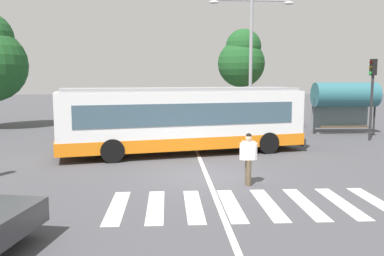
{
  "coord_description": "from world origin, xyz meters",
  "views": [
    {
      "loc": [
        -1.32,
        -13.59,
        3.43
      ],
      "look_at": [
        -0.25,
        3.82,
        1.3
      ],
      "focal_mm": 37.17,
      "sensor_mm": 36.0,
      "label": 1
    }
  ],
  "objects_px": {
    "pedestrian_crossing_street": "(248,156)",
    "background_tree_right": "(242,59)",
    "parked_car_blue": "(100,115)",
    "parked_car_teal": "(136,116)",
    "bus_stop_shelter": "(345,96)",
    "twin_arm_street_lamp": "(251,51)",
    "city_transit_bus": "(183,120)",
    "parked_car_champagne": "(242,115)",
    "parked_car_charcoal": "(207,115)",
    "parked_car_silver": "(174,116)",
    "traffic_light_far_corner": "(372,86)",
    "parked_car_red": "(278,114)"
  },
  "relations": [
    {
      "from": "pedestrian_crossing_street",
      "to": "background_tree_right",
      "type": "xyz_separation_m",
      "value": [
        3.55,
        20.44,
        4.17
      ]
    },
    {
      "from": "parked_car_blue",
      "to": "parked_car_teal",
      "type": "bearing_deg",
      "value": -10.34
    },
    {
      "from": "bus_stop_shelter",
      "to": "parked_car_teal",
      "type": "bearing_deg",
      "value": 160.0
    },
    {
      "from": "bus_stop_shelter",
      "to": "twin_arm_street_lamp",
      "type": "relative_size",
      "value": 0.49
    },
    {
      "from": "parked_car_teal",
      "to": "background_tree_right",
      "type": "relative_size",
      "value": 0.6
    },
    {
      "from": "city_transit_bus",
      "to": "parked_car_teal",
      "type": "distance_m",
      "value": 11.62
    },
    {
      "from": "parked_car_champagne",
      "to": "bus_stop_shelter",
      "type": "xyz_separation_m",
      "value": [
        5.55,
        -5.41,
        1.65
      ]
    },
    {
      "from": "background_tree_right",
      "to": "parked_car_charcoal",
      "type": "bearing_deg",
      "value": -136.81
    },
    {
      "from": "pedestrian_crossing_street",
      "to": "parked_car_champagne",
      "type": "xyz_separation_m",
      "value": [
        3.07,
        17.39,
        -0.2
      ]
    },
    {
      "from": "parked_car_blue",
      "to": "twin_arm_street_lamp",
      "type": "relative_size",
      "value": 0.56
    },
    {
      "from": "twin_arm_street_lamp",
      "to": "parked_car_champagne",
      "type": "bearing_deg",
      "value": 83.6
    },
    {
      "from": "parked_car_blue",
      "to": "bus_stop_shelter",
      "type": "distance_m",
      "value": 17.24
    },
    {
      "from": "bus_stop_shelter",
      "to": "background_tree_right",
      "type": "height_order",
      "value": "background_tree_right"
    },
    {
      "from": "parked_car_blue",
      "to": "bus_stop_shelter",
      "type": "height_order",
      "value": "bus_stop_shelter"
    },
    {
      "from": "parked_car_teal",
      "to": "parked_car_silver",
      "type": "height_order",
      "value": "same"
    },
    {
      "from": "city_transit_bus",
      "to": "parked_car_blue",
      "type": "distance_m",
      "value": 13.03
    },
    {
      "from": "city_transit_bus",
      "to": "pedestrian_crossing_street",
      "type": "bearing_deg",
      "value": -71.78
    },
    {
      "from": "pedestrian_crossing_street",
      "to": "twin_arm_street_lamp",
      "type": "distance_m",
      "value": 12.28
    },
    {
      "from": "parked_car_charcoal",
      "to": "background_tree_right",
      "type": "height_order",
      "value": "background_tree_right"
    },
    {
      "from": "parked_car_teal",
      "to": "bus_stop_shelter",
      "type": "bearing_deg",
      "value": -20.0
    },
    {
      "from": "city_transit_bus",
      "to": "parked_car_champagne",
      "type": "relative_size",
      "value": 2.58
    },
    {
      "from": "traffic_light_far_corner",
      "to": "bus_stop_shelter",
      "type": "relative_size",
      "value": 1.13
    },
    {
      "from": "city_transit_bus",
      "to": "twin_arm_street_lamp",
      "type": "distance_m",
      "value": 7.85
    },
    {
      "from": "traffic_light_far_corner",
      "to": "background_tree_right",
      "type": "distance_m",
      "value": 12.68
    },
    {
      "from": "city_transit_bus",
      "to": "parked_car_silver",
      "type": "relative_size",
      "value": 2.58
    },
    {
      "from": "parked_car_red",
      "to": "traffic_light_far_corner",
      "type": "height_order",
      "value": "traffic_light_far_corner"
    },
    {
      "from": "parked_car_silver",
      "to": "parked_car_charcoal",
      "type": "relative_size",
      "value": 0.99
    },
    {
      "from": "parked_car_red",
      "to": "traffic_light_far_corner",
      "type": "xyz_separation_m",
      "value": [
        2.92,
        -8.31,
        2.3
      ]
    },
    {
      "from": "parked_car_blue",
      "to": "twin_arm_street_lamp",
      "type": "bearing_deg",
      "value": -31.37
    },
    {
      "from": "parked_car_charcoal",
      "to": "traffic_light_far_corner",
      "type": "xyz_separation_m",
      "value": [
        8.45,
        -8.36,
        2.3
      ]
    },
    {
      "from": "parked_car_blue",
      "to": "parked_car_teal",
      "type": "xyz_separation_m",
      "value": [
        2.68,
        -0.49,
        0.0
      ]
    },
    {
      "from": "parked_car_silver",
      "to": "parked_car_champagne",
      "type": "height_order",
      "value": "same"
    },
    {
      "from": "traffic_light_far_corner",
      "to": "background_tree_right",
      "type": "bearing_deg",
      "value": 114.87
    },
    {
      "from": "pedestrian_crossing_street",
      "to": "parked_car_red",
      "type": "height_order",
      "value": "pedestrian_crossing_street"
    },
    {
      "from": "parked_car_teal",
      "to": "traffic_light_far_corner",
      "type": "relative_size",
      "value": 1.0
    },
    {
      "from": "pedestrian_crossing_street",
      "to": "parked_car_blue",
      "type": "height_order",
      "value": "pedestrian_crossing_street"
    },
    {
      "from": "parked_car_blue",
      "to": "background_tree_right",
      "type": "relative_size",
      "value": 0.61
    },
    {
      "from": "city_transit_bus",
      "to": "parked_car_champagne",
      "type": "height_order",
      "value": "city_transit_bus"
    },
    {
      "from": "city_transit_bus",
      "to": "parked_car_red",
      "type": "xyz_separation_m",
      "value": [
        7.79,
        11.64,
        -0.82
      ]
    },
    {
      "from": "pedestrian_crossing_street",
      "to": "bus_stop_shelter",
      "type": "xyz_separation_m",
      "value": [
        8.62,
        11.98,
        1.45
      ]
    },
    {
      "from": "pedestrian_crossing_street",
      "to": "background_tree_right",
      "type": "relative_size",
      "value": 0.23
    },
    {
      "from": "parked_car_red",
      "to": "twin_arm_street_lamp",
      "type": "distance_m",
      "value": 8.3
    },
    {
      "from": "city_transit_bus",
      "to": "pedestrian_crossing_street",
      "type": "height_order",
      "value": "city_transit_bus"
    },
    {
      "from": "parked_car_blue",
      "to": "twin_arm_street_lamp",
      "type": "xyz_separation_m",
      "value": [
        10.05,
        -6.13,
        4.38
      ]
    },
    {
      "from": "parked_car_teal",
      "to": "parked_car_champagne",
      "type": "distance_m",
      "value": 8.07
    },
    {
      "from": "city_transit_bus",
      "to": "background_tree_right",
      "type": "xyz_separation_m",
      "value": [
        5.45,
        14.68,
        3.55
      ]
    },
    {
      "from": "pedestrian_crossing_street",
      "to": "parked_car_silver",
      "type": "bearing_deg",
      "value": 97.23
    },
    {
      "from": "city_transit_bus",
      "to": "parked_car_champagne",
      "type": "bearing_deg",
      "value": 66.86
    },
    {
      "from": "background_tree_right",
      "to": "traffic_light_far_corner",
      "type": "bearing_deg",
      "value": -65.13
    },
    {
      "from": "parked_car_charcoal",
      "to": "parked_car_champagne",
      "type": "xyz_separation_m",
      "value": [
        2.71,
        -0.06,
        0.0
      ]
    }
  ]
}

